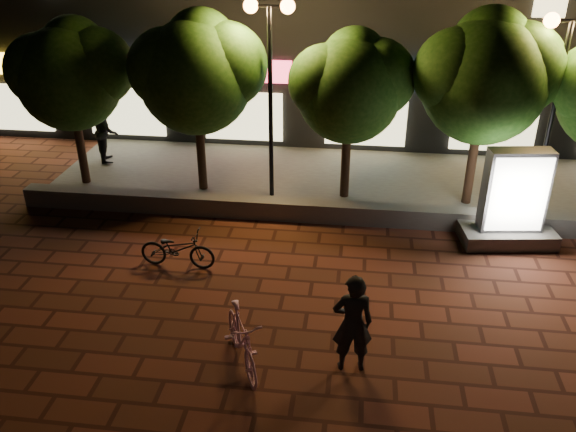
% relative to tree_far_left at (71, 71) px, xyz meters
% --- Properties ---
extents(ground, '(80.00, 80.00, 0.00)m').
position_rel_tree_far_left_xyz_m(ground, '(6.95, -5.46, -3.29)').
color(ground, '#5E291D').
rests_on(ground, ground).
extents(retaining_wall, '(16.00, 0.45, 0.50)m').
position_rel_tree_far_left_xyz_m(retaining_wall, '(6.95, -1.46, -3.04)').
color(retaining_wall, '#65625D').
rests_on(retaining_wall, ground).
extents(sidewalk, '(16.00, 5.00, 0.08)m').
position_rel_tree_far_left_xyz_m(sidewalk, '(6.95, 1.04, -3.25)').
color(sidewalk, '#65625D').
rests_on(sidewalk, ground).
extents(tree_far_left, '(3.36, 2.80, 4.63)m').
position_rel_tree_far_left_xyz_m(tree_far_left, '(0.00, 0.00, 0.00)').
color(tree_far_left, black).
rests_on(tree_far_left, sidewalk).
extents(tree_left, '(3.60, 3.00, 4.89)m').
position_rel_tree_far_left_xyz_m(tree_left, '(3.50, 0.00, 0.15)').
color(tree_left, black).
rests_on(tree_left, sidewalk).
extents(tree_mid, '(3.24, 2.70, 4.50)m').
position_rel_tree_far_left_xyz_m(tree_mid, '(7.50, -0.00, -0.08)').
color(tree_mid, black).
rests_on(tree_mid, sidewalk).
extents(tree_right, '(3.72, 3.10, 5.07)m').
position_rel_tree_far_left_xyz_m(tree_right, '(10.80, 0.00, 0.27)').
color(tree_right, black).
rests_on(tree_right, sidewalk).
extents(street_lamp_left, '(1.26, 0.36, 5.18)m').
position_rel_tree_far_left_xyz_m(street_lamp_left, '(5.45, -0.26, 0.74)').
color(street_lamp_left, black).
rests_on(street_lamp_left, sidewalk).
extents(street_lamp_right, '(1.26, 0.36, 4.98)m').
position_rel_tree_far_left_xyz_m(street_lamp_right, '(12.45, -0.26, 0.60)').
color(street_lamp_right, black).
rests_on(street_lamp_right, sidewalk).
extents(ad_kiosk, '(2.30, 1.37, 2.35)m').
position_rel_tree_far_left_xyz_m(ad_kiosk, '(11.42, -2.01, -2.34)').
color(ad_kiosk, '#65625D').
rests_on(ad_kiosk, ground).
extents(scooter_pink, '(1.28, 1.90, 1.12)m').
position_rel_tree_far_left_xyz_m(scooter_pink, '(5.97, -7.11, -2.73)').
color(scooter_pink, pink).
rests_on(scooter_pink, ground).
extents(rider, '(0.75, 0.55, 1.89)m').
position_rel_tree_far_left_xyz_m(rider, '(7.84, -6.94, -2.35)').
color(rider, black).
rests_on(rider, ground).
extents(scooter_parked, '(1.72, 0.66, 0.89)m').
position_rel_tree_far_left_xyz_m(scooter_parked, '(3.92, -4.09, -2.85)').
color(scooter_parked, black).
rests_on(scooter_parked, ground).
extents(pedestrian, '(1.01, 1.13, 1.91)m').
position_rel_tree_far_left_xyz_m(pedestrian, '(-0.04, 1.66, -2.26)').
color(pedestrian, black).
rests_on(pedestrian, sidewalk).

